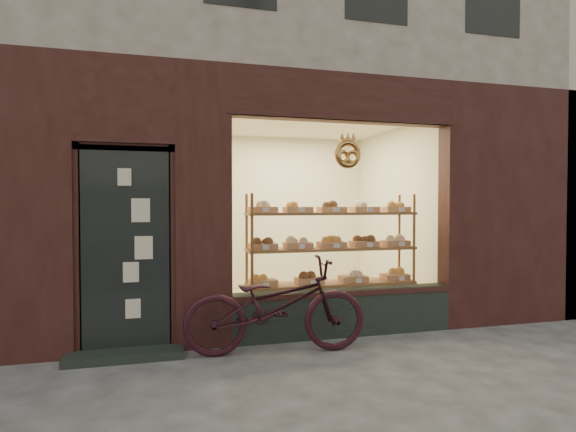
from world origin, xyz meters
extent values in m
plane|color=#424242|center=(0.00, 0.00, 0.00)|extent=(90.00, 90.00, 0.00)
cube|color=#242E27|center=(0.45, 2.12, 0.28)|extent=(2.70, 0.25, 0.55)
cube|color=black|center=(-2.00, 2.06, 1.10)|extent=(0.90, 0.04, 2.15)
cube|color=#242E27|center=(-2.00, 1.90, 0.04)|extent=(1.15, 0.35, 0.08)
torus|color=gold|center=(0.45, 2.02, 2.15)|extent=(0.33, 0.07, 0.33)
cube|color=brown|center=(0.45, 2.55, 0.05)|extent=(2.20, 0.45, 0.04)
cube|color=brown|center=(0.45, 2.55, 0.55)|extent=(2.20, 0.45, 0.03)
cube|color=brown|center=(0.45, 2.55, 1.00)|extent=(2.20, 0.45, 0.04)
cube|color=brown|center=(0.45, 2.55, 1.45)|extent=(2.20, 0.45, 0.04)
cylinder|color=brown|center=(-0.62, 2.35, 0.85)|extent=(0.04, 0.04, 1.70)
cylinder|color=brown|center=(1.52, 2.35, 0.85)|extent=(0.04, 0.04, 1.70)
cylinder|color=brown|center=(-0.62, 2.75, 0.85)|extent=(0.04, 0.04, 1.70)
cylinder|color=brown|center=(1.52, 2.75, 0.85)|extent=(0.04, 0.04, 1.70)
cube|color=#9A7049|center=(-0.45, 2.55, 0.60)|extent=(0.34, 0.24, 0.07)
sphere|color=gold|center=(-0.45, 2.55, 0.69)|extent=(0.11, 0.11, 0.11)
cube|color=silver|center=(-0.45, 2.36, 0.60)|extent=(0.07, 0.01, 0.05)
cube|color=#9A7049|center=(0.15, 2.55, 0.60)|extent=(0.34, 0.24, 0.07)
sphere|color=#51240F|center=(0.15, 2.55, 0.69)|extent=(0.11, 0.11, 0.11)
cube|color=silver|center=(0.15, 2.36, 0.60)|extent=(0.08, 0.01, 0.05)
cube|color=#9A7049|center=(0.75, 2.55, 0.60)|extent=(0.34, 0.24, 0.07)
sphere|color=#E7BD8D|center=(0.75, 2.55, 0.69)|extent=(0.11, 0.11, 0.11)
cube|color=silver|center=(0.75, 2.36, 0.60)|extent=(0.07, 0.01, 0.05)
cube|color=#9A7049|center=(1.35, 2.55, 0.60)|extent=(0.34, 0.24, 0.07)
sphere|color=gold|center=(1.35, 2.55, 0.69)|extent=(0.11, 0.11, 0.11)
cube|color=silver|center=(1.35, 2.36, 0.60)|extent=(0.08, 0.01, 0.05)
cube|color=#9A7049|center=(-0.45, 2.55, 1.05)|extent=(0.34, 0.24, 0.07)
sphere|color=#51240F|center=(-0.45, 2.55, 1.14)|extent=(0.11, 0.11, 0.11)
cube|color=silver|center=(-0.45, 2.36, 1.05)|extent=(0.07, 0.01, 0.06)
cube|color=#9A7049|center=(0.00, 2.55, 1.05)|extent=(0.34, 0.24, 0.07)
sphere|color=#E7BD8D|center=(0.00, 2.55, 1.14)|extent=(0.11, 0.11, 0.11)
cube|color=silver|center=(0.00, 2.36, 1.05)|extent=(0.07, 0.01, 0.06)
cube|color=#9A7049|center=(0.45, 2.55, 1.05)|extent=(0.34, 0.24, 0.07)
sphere|color=gold|center=(0.45, 2.55, 1.14)|extent=(0.11, 0.11, 0.11)
cube|color=silver|center=(0.45, 2.36, 1.05)|extent=(0.07, 0.01, 0.06)
cube|color=#9A7049|center=(0.90, 2.55, 1.05)|extent=(0.34, 0.24, 0.07)
sphere|color=#51240F|center=(0.90, 2.55, 1.14)|extent=(0.11, 0.11, 0.11)
cube|color=silver|center=(0.90, 2.36, 1.05)|extent=(0.07, 0.01, 0.06)
cube|color=#9A7049|center=(1.35, 2.55, 1.05)|extent=(0.34, 0.24, 0.07)
sphere|color=#E7BD8D|center=(1.35, 2.55, 1.14)|extent=(0.11, 0.11, 0.11)
cube|color=silver|center=(1.35, 2.36, 1.05)|extent=(0.08, 0.01, 0.06)
cube|color=#9A7049|center=(-0.45, 2.55, 1.50)|extent=(0.34, 0.24, 0.07)
sphere|color=#E7BD8D|center=(-0.45, 2.55, 1.59)|extent=(0.11, 0.11, 0.11)
cube|color=silver|center=(-0.45, 2.36, 1.50)|extent=(0.07, 0.01, 0.06)
cube|color=#9A7049|center=(0.00, 2.55, 1.50)|extent=(0.34, 0.24, 0.07)
sphere|color=gold|center=(0.00, 2.55, 1.59)|extent=(0.11, 0.11, 0.11)
cube|color=silver|center=(0.00, 2.36, 1.50)|extent=(0.07, 0.01, 0.06)
cube|color=#9A7049|center=(0.45, 2.55, 1.50)|extent=(0.34, 0.24, 0.07)
sphere|color=#51240F|center=(0.45, 2.55, 1.59)|extent=(0.11, 0.11, 0.11)
cube|color=silver|center=(0.45, 2.36, 1.50)|extent=(0.07, 0.01, 0.06)
cube|color=#9A7049|center=(0.90, 2.55, 1.50)|extent=(0.34, 0.24, 0.07)
sphere|color=#E7BD8D|center=(0.90, 2.55, 1.59)|extent=(0.11, 0.11, 0.11)
cube|color=silver|center=(0.90, 2.36, 1.50)|extent=(0.07, 0.01, 0.06)
cube|color=#9A7049|center=(1.35, 2.55, 1.50)|extent=(0.34, 0.24, 0.07)
sphere|color=gold|center=(1.35, 2.55, 1.59)|extent=(0.11, 0.11, 0.11)
cube|color=silver|center=(1.35, 2.36, 1.50)|extent=(0.08, 0.01, 0.06)
imported|color=black|center=(-0.49, 1.69, 0.50)|extent=(1.96, 0.83, 1.00)
camera|label=1|loc=(-1.55, -2.87, 1.56)|focal=28.00mm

